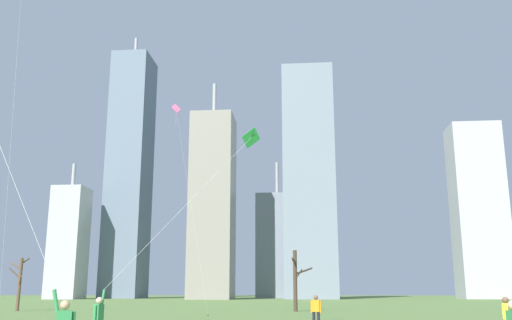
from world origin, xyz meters
The scene contains 13 objects.
kite_flyer_far_back_teal centered at (-5.31, -1.24, 4.13)m, with size 9.30×2.02×20.26m.
kite_flyer_foreground_right_green centered at (-4.53, 6.09, 2.20)m, with size 4.90×8.76×9.82m.
bystander_watching_nearby centered at (2.19, 13.64, 0.90)m, with size 0.50×0.25×1.62m.
bystander_strolling_midfield centered at (8.81, 7.27, 0.90)m, with size 0.35×0.45×1.62m.
distant_kite_high_overhead_pink centered at (-7.60, 26.64, 13.30)m, with size 2.82×2.28×15.84m.
bare_tree_far_right_edge centered at (0.84, 37.68, 2.90)m, with size 1.97×2.89×5.38m.
bare_tree_left_of_center centered at (-24.44, 36.55, 2.60)m, with size 1.86×2.45×4.85m.
skyline_slender_spire centered at (-17.87, 104.11, 19.72)m, with size 8.94×9.87×47.14m.
skyline_mid_tower_left centered at (2.90, 110.14, 25.85)m, with size 11.40×10.90×51.70m.
skyline_wide_slab centered at (40.84, 115.47, 19.53)m, with size 10.84×8.72×39.06m.
skyline_mid_tower_right centered at (-4.89, 122.78, 12.41)m, with size 10.15×7.57×32.92m.
skyline_short_annex centered at (-49.24, 104.31, 12.01)m, with size 6.70×7.27×29.34m.
skyline_squat_block centered at (-40.65, 116.96, 29.83)m, with size 8.87×10.99×65.23m.
Camera 1 is at (1.74, -14.04, 1.85)m, focal length 39.46 mm.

